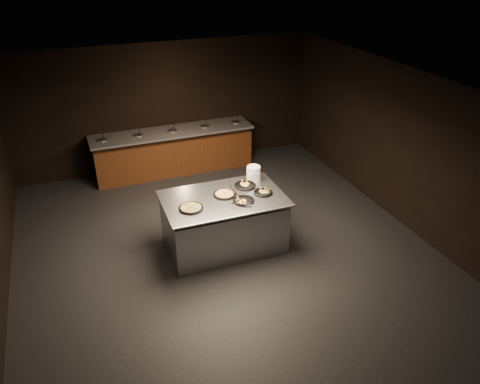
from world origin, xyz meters
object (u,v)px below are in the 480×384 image
(pan_veggie_whole, at_px, (191,208))
(pan_cheese_whole, at_px, (225,194))
(serving_counter, at_px, (224,223))
(plate_stack, at_px, (254,173))

(pan_veggie_whole, bearing_deg, pan_cheese_whole, 19.67)
(serving_counter, relative_size, pan_veggie_whole, 5.13)
(pan_veggie_whole, bearing_deg, serving_counter, 15.53)
(serving_counter, height_order, plate_stack, plate_stack)
(plate_stack, relative_size, pan_cheese_whole, 0.67)
(serving_counter, xyz_separation_m, plate_stack, (0.73, 0.42, 0.65))
(plate_stack, distance_m, pan_cheese_whole, 0.78)
(plate_stack, height_order, pan_veggie_whole, plate_stack)
(pan_cheese_whole, bearing_deg, plate_stack, 27.37)
(pan_veggie_whole, relative_size, pan_cheese_whole, 1.04)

